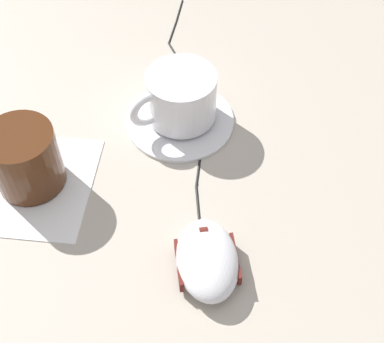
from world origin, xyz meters
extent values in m
plane|color=#B2A899|center=(0.00, 0.00, 0.00)|extent=(3.00, 3.00, 0.00)
cylinder|color=white|center=(0.02, 0.08, 0.00)|extent=(0.14, 0.14, 0.01)
cylinder|color=white|center=(0.02, 0.09, 0.04)|extent=(0.09, 0.09, 0.06)
torus|color=white|center=(-0.01, 0.05, 0.04)|extent=(0.03, 0.05, 0.05)
ellipsoid|color=silver|center=(0.14, -0.09, 0.02)|extent=(0.11, 0.12, 0.03)
cylinder|color=#591E19|center=(0.12, -0.07, 0.03)|extent=(0.01, 0.01, 0.01)
cube|color=#591E19|center=(0.11, -0.11, 0.01)|extent=(0.03, 0.05, 0.02)
cube|color=#591E19|center=(0.16, -0.08, 0.01)|extent=(0.03, 0.05, 0.02)
cylinder|color=black|center=(0.10, -0.03, 0.00)|extent=(0.03, 0.05, 0.00)
cylinder|color=black|center=(0.07, 0.02, 0.00)|extent=(0.02, 0.05, 0.00)
cylinder|color=black|center=(0.05, 0.08, 0.00)|extent=(0.03, 0.05, 0.00)
cylinder|color=black|center=(0.03, 0.12, 0.00)|extent=(0.03, 0.05, 0.00)
cylinder|color=black|center=(-0.01, 0.17, 0.00)|extent=(0.05, 0.04, 0.00)
cylinder|color=black|center=(-0.05, 0.20, 0.00)|extent=(0.04, 0.04, 0.00)
cylinder|color=black|center=(-0.08, 0.25, 0.00)|extent=(0.02, 0.05, 0.00)
cylinder|color=black|center=(-0.09, 0.30, 0.00)|extent=(0.02, 0.05, 0.00)
sphere|color=black|center=(0.11, -0.05, 0.00)|extent=(0.00, 0.00, 0.00)
sphere|color=black|center=(0.08, 0.00, 0.00)|extent=(0.00, 0.00, 0.00)
sphere|color=black|center=(0.06, 0.05, 0.00)|extent=(0.00, 0.00, 0.00)
sphere|color=black|center=(0.04, 0.10, 0.00)|extent=(0.00, 0.00, 0.00)
sphere|color=black|center=(0.02, 0.15, 0.00)|extent=(0.00, 0.00, 0.00)
sphere|color=black|center=(-0.03, 0.18, 0.00)|extent=(0.00, 0.00, 0.00)
sphere|color=black|center=(-0.07, 0.22, 0.00)|extent=(0.00, 0.00, 0.00)
sphere|color=black|center=(-0.09, 0.27, 0.00)|extent=(0.00, 0.00, 0.00)
sphere|color=black|center=(-0.10, 0.32, 0.00)|extent=(0.00, 0.00, 0.00)
cube|color=white|center=(-0.10, -0.09, 0.00)|extent=(0.19, 0.19, 0.00)
cylinder|color=#4C2814|center=(-0.10, -0.08, 0.04)|extent=(0.08, 0.08, 0.08)
camera|label=1|loc=(0.24, -0.34, 0.51)|focal=50.00mm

